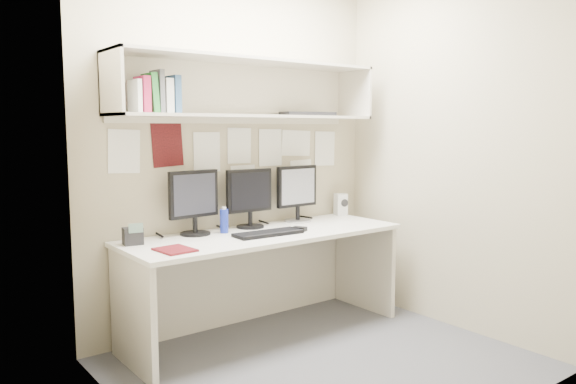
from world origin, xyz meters
TOP-DOWN VIEW (x-y plane):
  - floor at (0.00, 0.00)m, footprint 2.40×2.00m
  - wall_back at (0.00, 1.00)m, footprint 2.40×0.02m
  - wall_front at (0.00, -1.00)m, footprint 2.40×0.02m
  - wall_left at (-1.20, 0.00)m, footprint 0.02×2.00m
  - wall_right at (1.20, 0.00)m, footprint 0.02×2.00m
  - desk at (0.00, 0.65)m, footprint 2.00×0.70m
  - overhead_hutch at (0.00, 0.86)m, footprint 2.00×0.38m
  - pinned_papers at (0.00, 0.99)m, footprint 1.92×0.01m
  - monitor_left at (-0.42, 0.87)m, footprint 0.38×0.21m
  - monitor_center at (0.02, 0.87)m, footprint 0.37×0.20m
  - monitor_right at (0.46, 0.87)m, footprint 0.37×0.20m
  - keyboard at (-0.04, 0.55)m, footprint 0.48×0.19m
  - mouse at (0.22, 0.54)m, footprint 0.10×0.11m
  - speaker at (0.94, 0.89)m, footprint 0.11×0.11m
  - blue_bottle at (-0.23, 0.80)m, footprint 0.06×0.06m
  - maroon_notebook at (-0.76, 0.48)m, footprint 0.21×0.24m
  - desk_phone at (-0.88, 0.81)m, footprint 0.13×0.12m
  - book_stack at (-0.71, 0.81)m, footprint 0.29×0.16m
  - hutch_tray at (0.54, 0.84)m, footprint 0.44×0.21m

SIDE VIEW (x-z plane):
  - floor at x=0.00m, z-range -0.01..0.01m
  - desk at x=0.00m, z-range 0.00..0.73m
  - maroon_notebook at x=-0.76m, z-range 0.73..0.74m
  - keyboard at x=-0.04m, z-range 0.73..0.75m
  - mouse at x=0.22m, z-range 0.73..0.76m
  - desk_phone at x=-0.88m, z-range 0.72..0.85m
  - blue_bottle at x=-0.23m, z-range 0.73..0.91m
  - speaker at x=0.94m, z-range 0.73..0.91m
  - monitor_center at x=0.02m, z-range 0.75..1.18m
  - monitor_right at x=0.46m, z-range 0.75..1.18m
  - monitor_left at x=-0.42m, z-range 0.75..1.19m
  - pinned_papers at x=0.00m, z-range 1.01..1.49m
  - wall_back at x=0.00m, z-range 0.00..2.60m
  - wall_front at x=0.00m, z-range 0.00..2.60m
  - wall_left at x=-1.20m, z-range 0.00..2.60m
  - wall_right at x=1.20m, z-range 0.00..2.60m
  - hutch_tray at x=0.54m, z-range 1.54..1.57m
  - book_stack at x=-0.71m, z-range 1.52..1.79m
  - overhead_hutch at x=0.00m, z-range 1.52..1.92m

